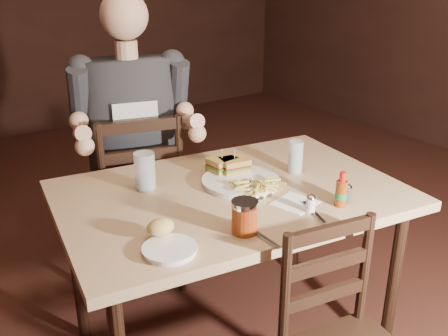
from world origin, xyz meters
TOP-DOWN VIEW (x-y plane):
  - room_shell at (0.00, 0.00)m, footprint 7.00×7.00m
  - main_table at (-0.20, -0.15)m, footprint 1.45×1.08m
  - chair_far at (-0.28, 0.55)m, footprint 0.56×0.59m
  - diner at (-0.30, 0.50)m, footprint 0.68×0.59m
  - dinner_plate at (-0.13, -0.13)m, footprint 0.35×0.35m
  - sandwich_left at (-0.14, -0.00)m, footprint 0.12×0.10m
  - sandwich_right at (-0.10, -0.04)m, footprint 0.13×0.11m
  - fries_pile at (-0.12, -0.23)m, footprint 0.26×0.20m
  - ketchup_dollop at (-0.13, -0.16)m, footprint 0.05×0.05m
  - glass_left at (-0.47, 0.06)m, footprint 0.09×0.09m
  - glass_right at (0.14, -0.16)m, footprint 0.07×0.07m
  - hot_sauce at (0.05, -0.49)m, footprint 0.05×0.05m
  - salt_shaker at (-0.08, -0.47)m, footprint 0.04×0.04m
  - pepper_shaker at (0.09, -0.49)m, footprint 0.04×0.04m
  - syrup_dispenser at (-0.36, -0.45)m, footprint 0.10×0.10m
  - napkin at (-0.07, -0.38)m, footprint 0.18×0.17m
  - knife at (-0.33, -0.48)m, footprint 0.02×0.23m
  - fork at (-0.07, -0.48)m, footprint 0.07×0.17m
  - side_plate at (-0.62, -0.41)m, footprint 0.19×0.19m
  - bread_roll at (-0.60, -0.32)m, footprint 0.10×0.09m

SIDE VIEW (x-z plane):
  - chair_far at x=-0.28m, z-range 0.00..0.96m
  - main_table at x=-0.20m, z-range 0.31..1.08m
  - napkin at x=-0.07m, z-range 0.77..0.77m
  - knife at x=-0.33m, z-range 0.77..0.78m
  - fork at x=-0.07m, z-range 0.77..0.78m
  - side_plate at x=-0.62m, z-range 0.77..0.78m
  - dinner_plate at x=-0.13m, z-range 0.77..0.79m
  - ketchup_dollop at x=-0.13m, z-range 0.79..0.80m
  - salt_shaker at x=-0.08m, z-range 0.77..0.83m
  - pepper_shaker at x=0.09m, z-range 0.77..0.84m
  - fries_pile at x=-0.12m, z-range 0.79..0.82m
  - bread_roll at x=-0.60m, z-range 0.78..0.84m
  - syrup_dispenser at x=-0.36m, z-range 0.77..0.89m
  - sandwich_left at x=-0.14m, z-range 0.79..0.88m
  - sandwich_right at x=-0.10m, z-range 0.79..0.89m
  - hot_sauce at x=0.05m, z-range 0.77..0.91m
  - glass_right at x=0.14m, z-range 0.77..0.91m
  - glass_left at x=-0.47m, z-range 0.77..0.92m
  - diner at x=-0.30m, z-range 0.50..1.50m
  - room_shell at x=0.00m, z-range -2.10..4.90m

